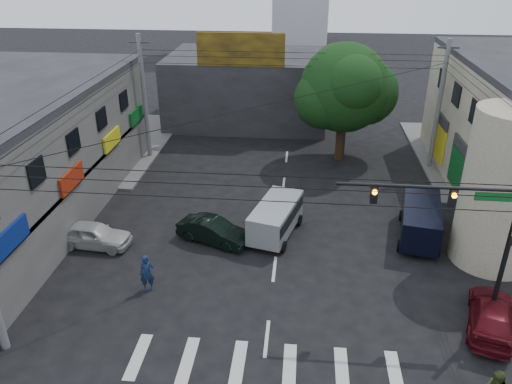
# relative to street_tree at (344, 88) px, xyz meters

# --- Properties ---
(ground) EXTENTS (160.00, 160.00, 0.00)m
(ground) POSITION_rel_street_tree_xyz_m (-4.00, -17.00, -5.47)
(ground) COLOR black
(ground) RESTS_ON ground
(sidewalk_far_left) EXTENTS (16.00, 16.00, 0.15)m
(sidewalk_far_left) POSITION_rel_street_tree_xyz_m (-22.00, 1.00, -5.40)
(sidewalk_far_left) COLOR #514F4C
(sidewalk_far_left) RESTS_ON ground
(corner_column) EXTENTS (4.00, 4.00, 8.00)m
(corner_column) POSITION_rel_street_tree_xyz_m (7.00, -13.00, -1.47)
(corner_column) COLOR gray
(corner_column) RESTS_ON ground
(building_far) EXTENTS (14.00, 10.00, 6.00)m
(building_far) POSITION_rel_street_tree_xyz_m (-8.00, 9.00, -2.47)
(building_far) COLOR #232326
(building_far) RESTS_ON ground
(billboard) EXTENTS (7.00, 0.30, 2.60)m
(billboard) POSITION_rel_street_tree_xyz_m (-8.00, 4.10, 1.83)
(billboard) COLOR olive
(billboard) RESTS_ON building_far
(street_tree) EXTENTS (6.40, 6.40, 8.70)m
(street_tree) POSITION_rel_street_tree_xyz_m (0.00, 0.00, 0.00)
(street_tree) COLOR black
(street_tree) RESTS_ON ground
(traffic_gantry) EXTENTS (7.10, 0.35, 7.20)m
(traffic_gantry) POSITION_rel_street_tree_xyz_m (3.82, -18.00, -0.64)
(traffic_gantry) COLOR black
(traffic_gantry) RESTS_ON ground
(utility_pole_far_left) EXTENTS (0.32, 0.32, 9.20)m
(utility_pole_far_left) POSITION_rel_street_tree_xyz_m (-14.50, -1.00, -0.87)
(utility_pole_far_left) COLOR #59595B
(utility_pole_far_left) RESTS_ON ground
(utility_pole_far_right) EXTENTS (0.32, 0.32, 9.20)m
(utility_pole_far_right) POSITION_rel_street_tree_xyz_m (6.50, -1.00, -0.87)
(utility_pole_far_right) COLOR #59595B
(utility_pole_far_right) RESTS_ON ground
(dark_sedan) EXTENTS (4.09, 4.98, 1.33)m
(dark_sedan) POSITION_rel_street_tree_xyz_m (-7.49, -12.71, -4.81)
(dark_sedan) COLOR black
(dark_sedan) RESTS_ON ground
(white_compact) EXTENTS (2.23, 4.28, 1.38)m
(white_compact) POSITION_rel_street_tree_xyz_m (-13.83, -13.77, -4.79)
(white_compact) COLOR #B4B4B0
(white_compact) RESTS_ON ground
(maroon_sedan) EXTENTS (4.42, 5.57, 1.31)m
(maroon_sedan) POSITION_rel_street_tree_xyz_m (5.39, -18.38, -4.82)
(maroon_sedan) COLOR #4A0A12
(maroon_sedan) RESTS_ON ground
(silver_minivan) EXTENTS (5.42, 4.11, 1.93)m
(silver_minivan) POSITION_rel_street_tree_xyz_m (-4.15, -11.67, -4.51)
(silver_minivan) COLOR #969A9D
(silver_minivan) RESTS_ON ground
(navy_van) EXTENTS (5.80, 3.81, 2.04)m
(navy_van) POSITION_rel_street_tree_xyz_m (3.78, -11.16, -4.46)
(navy_van) COLOR black
(navy_van) RESTS_ON ground
(traffic_officer) EXTENTS (0.92, 0.81, 1.86)m
(traffic_officer) POSITION_rel_street_tree_xyz_m (-9.81, -17.26, -4.54)
(traffic_officer) COLOR #122042
(traffic_officer) RESTS_ON ground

